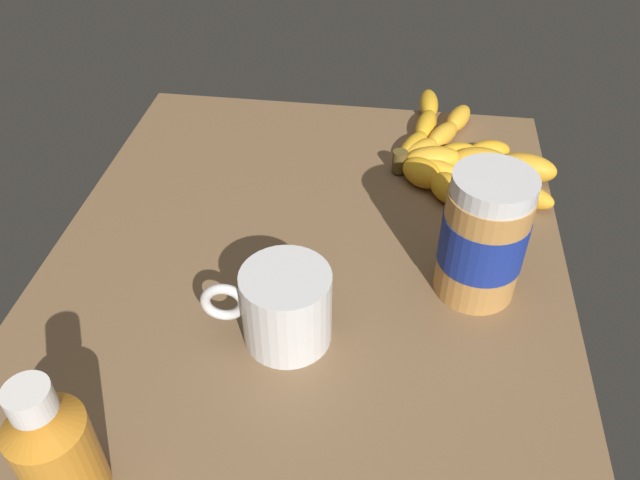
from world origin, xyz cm
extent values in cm
cube|color=brown|center=(0.00, 0.00, -2.39)|extent=(79.52, 59.15, 4.78)
ellipsoid|color=gold|center=(-20.29, 12.84, 1.86)|extent=(6.52, 6.88, 3.72)
ellipsoid|color=gold|center=(-17.23, 16.35, 1.86)|extent=(6.73, 6.77, 3.72)
ellipsoid|color=gold|center=(-13.82, 19.51, 1.86)|extent=(6.86, 6.59, 3.72)
ellipsoid|color=gold|center=(-21.67, 14.25, 1.48)|extent=(4.52, 8.04, 2.97)
ellipsoid|color=gold|center=(-20.05, 20.08, 1.48)|extent=(5.26, 8.13, 2.97)
ellipsoid|color=gold|center=(-17.77, 25.68, 1.48)|extent=(5.93, 8.12, 2.97)
ellipsoid|color=gold|center=(-23.52, 14.31, 1.86)|extent=(5.13, 8.26, 3.72)
ellipsoid|color=gold|center=(-24.07, 20.40, 1.86)|extent=(3.84, 7.74, 3.72)
ellipsoid|color=gold|center=(-23.33, 26.47, 1.86)|extent=(5.34, 8.32, 3.72)
ellipsoid|color=gold|center=(-24.34, 13.23, 1.48)|extent=(5.21, 6.47, 2.96)
ellipsoid|color=gold|center=(-26.12, 17.46, 1.48)|extent=(4.69, 6.41, 2.96)
ellipsoid|color=gold|center=(-27.36, 21.89, 1.48)|extent=(4.08, 6.24, 2.96)
ellipsoid|color=gold|center=(-26.01, 12.49, 1.43)|extent=(7.25, 6.58, 2.86)
ellipsoid|color=gold|center=(-30.64, 15.59, 1.43)|extent=(7.49, 5.91, 2.86)
ellipsoid|color=gold|center=(-35.70, 17.93, 1.43)|extent=(7.55, 5.10, 2.86)
ellipsoid|color=gold|center=(-27.00, 11.53, 1.40)|extent=(8.44, 5.52, 2.81)
ellipsoid|color=gold|center=(-33.11, 13.21, 1.40)|extent=(8.31, 4.07, 2.81)
ellipsoid|color=gold|center=(-39.43, 13.58, 1.40)|extent=(8.08, 3.18, 2.81)
cylinder|color=brown|center=(-22.64, 9.82, 1.80)|extent=(2.00, 2.00, 3.00)
cylinder|color=#BF8442|center=(-1.90, 18.81, 6.33)|extent=(8.64, 8.64, 12.65)
cylinder|color=navy|center=(-1.90, 18.81, 6.96)|extent=(8.81, 8.81, 5.69)
cylinder|color=silver|center=(-1.90, 18.81, 13.66)|extent=(8.33, 8.33, 2.01)
cylinder|color=orange|center=(26.21, -14.57, 4.43)|extent=(6.18, 6.18, 8.86)
cone|color=orange|center=(26.21, -14.57, 9.93)|extent=(6.18, 6.18, 2.15)
cylinder|color=white|center=(26.21, -14.57, 12.18)|extent=(3.42, 3.42, 2.34)
cylinder|color=silver|center=(7.67, -0.45, 4.15)|extent=(8.85, 8.85, 8.31)
torus|color=silver|center=(8.29, -6.04, 4.57)|extent=(1.51, 4.74, 4.66)
camera|label=1|loc=(49.53, 9.06, 49.76)|focal=35.95mm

